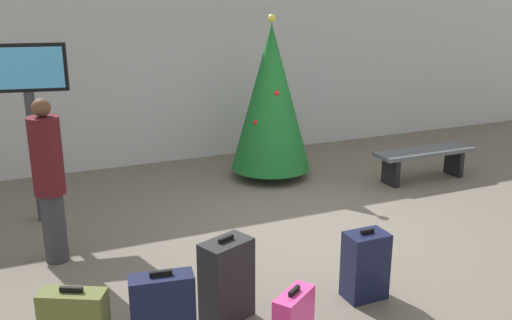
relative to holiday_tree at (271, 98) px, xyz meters
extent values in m
plane|color=#665E54|center=(-0.42, -2.01, -1.26)|extent=(16.00, 16.00, 0.00)
cube|color=#B7BCC1|center=(-0.42, 1.56, 0.53)|extent=(16.00, 0.20, 3.57)
cylinder|color=#4C3319|center=(0.00, 0.00, -1.18)|extent=(0.12, 0.12, 0.16)
cone|color=#196628|center=(0.00, 0.00, 0.00)|extent=(1.22, 1.22, 2.20)
sphere|color=#F2D84C|center=(0.00, 0.00, 1.16)|extent=(0.12, 0.12, 0.12)
sphere|color=red|center=(-0.03, -0.26, 0.11)|extent=(0.08, 0.08, 0.08)
sphere|color=red|center=(0.18, 0.30, -0.23)|extent=(0.08, 0.08, 0.08)
sphere|color=red|center=(-0.33, -0.18, -0.32)|extent=(0.08, 0.08, 0.08)
cylinder|color=#333338|center=(-3.39, -0.42, -0.43)|extent=(0.12, 0.12, 1.65)
cube|color=black|center=(-3.39, -0.42, 0.67)|extent=(0.94, 0.26, 0.57)
cube|color=#4CB2F2|center=(-3.39, -0.47, 0.67)|extent=(0.83, 0.17, 0.48)
cube|color=#4C5159|center=(2.08, -1.08, -0.81)|extent=(1.61, 0.44, 0.06)
cube|color=black|center=(1.48, -1.08, -1.05)|extent=(0.08, 0.35, 0.42)
cube|color=black|center=(2.69, -1.08, -1.05)|extent=(0.08, 0.35, 0.42)
cylinder|color=#333338|center=(-3.33, -1.68, -0.87)|extent=(0.24, 0.24, 0.77)
cylinder|color=#4C1419|center=(-3.33, -1.68, -0.08)|extent=(0.44, 0.44, 0.82)
sphere|color=brown|center=(-3.33, -1.68, 0.42)|extent=(0.19, 0.19, 0.19)
cube|color=black|center=(-2.73, -3.93, -0.44)|extent=(0.17, 0.06, 0.04)
cube|color=#141938|center=(-0.73, -3.64, -0.93)|extent=(0.39, 0.27, 0.65)
cube|color=black|center=(-0.73, -3.64, -0.58)|extent=(0.14, 0.03, 0.04)
cube|color=black|center=(-3.35, -3.80, -0.50)|extent=(0.16, 0.10, 0.04)
cube|color=black|center=(-1.77, -4.20, -0.67)|extent=(0.13, 0.10, 0.04)
cube|color=#232326|center=(-2.05, -3.47, -0.88)|extent=(0.51, 0.41, 0.75)
cube|color=black|center=(-2.05, -3.47, -0.49)|extent=(0.16, 0.09, 0.04)
camera|label=1|loc=(-3.57, -7.60, 1.53)|focal=39.52mm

